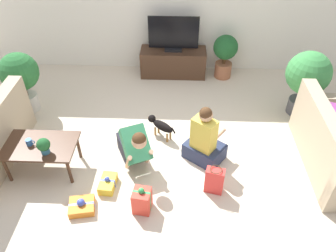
{
  "coord_description": "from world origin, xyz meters",
  "views": [
    {
      "loc": [
        0.26,
        -3.37,
        3.39
      ],
      "look_at": [
        0.12,
        0.15,
        0.45
      ],
      "focal_mm": 35.0,
      "sensor_mm": 36.0,
      "label": 1
    }
  ],
  "objects_px": {
    "person_kneeling": "(134,146)",
    "tabletop_plant": "(44,146)",
    "dog": "(160,125)",
    "gift_box_a": "(108,183)",
    "tv_console": "(173,62)",
    "gift_box_c": "(82,206)",
    "tv": "(173,36)",
    "mug": "(29,142)",
    "potted_plant_corner_right": "(307,76)",
    "gift_box_b": "(142,200)",
    "coffee_table": "(41,148)",
    "sofa_right": "(336,147)",
    "potted_plant_corner_left": "(20,76)",
    "person_sitting": "(205,141)",
    "potted_plant_back_right": "(225,53)",
    "gift_bag_a": "(214,180)"
  },
  "relations": [
    {
      "from": "potted_plant_corner_right",
      "to": "potted_plant_back_right",
      "type": "xyz_separation_m",
      "value": [
        -1.16,
        1.12,
        -0.19
      ]
    },
    {
      "from": "gift_box_a",
      "to": "gift_box_c",
      "type": "relative_size",
      "value": 0.96
    },
    {
      "from": "dog",
      "to": "tabletop_plant",
      "type": "bearing_deg",
      "value": -20.39
    },
    {
      "from": "potted_plant_corner_left",
      "to": "potted_plant_back_right",
      "type": "distance_m",
      "value": 3.6
    },
    {
      "from": "sofa_right",
      "to": "gift_box_a",
      "type": "xyz_separation_m",
      "value": [
        -3.07,
        -0.54,
        -0.25
      ]
    },
    {
      "from": "potted_plant_back_right",
      "to": "tv_console",
      "type": "bearing_deg",
      "value": 177.06
    },
    {
      "from": "tv_console",
      "to": "potted_plant_corner_right",
      "type": "height_order",
      "value": "potted_plant_corner_right"
    },
    {
      "from": "coffee_table",
      "to": "dog",
      "type": "relative_size",
      "value": 2.14
    },
    {
      "from": "dog",
      "to": "tv",
      "type": "bearing_deg",
      "value": -146.77
    },
    {
      "from": "coffee_table",
      "to": "gift_box_b",
      "type": "distance_m",
      "value": 1.55
    },
    {
      "from": "gift_box_c",
      "to": "tabletop_plant",
      "type": "relative_size",
      "value": 1.57
    },
    {
      "from": "person_sitting",
      "to": "gift_box_c",
      "type": "height_order",
      "value": "person_sitting"
    },
    {
      "from": "tv_console",
      "to": "gift_box_c",
      "type": "height_order",
      "value": "tv_console"
    },
    {
      "from": "potted_plant_corner_left",
      "to": "tabletop_plant",
      "type": "distance_m",
      "value": 1.73
    },
    {
      "from": "dog",
      "to": "gift_box_a",
      "type": "bearing_deg",
      "value": 6.19
    },
    {
      "from": "coffee_table",
      "to": "potted_plant_back_right",
      "type": "height_order",
      "value": "potted_plant_back_right"
    },
    {
      "from": "person_sitting",
      "to": "tv_console",
      "type": "bearing_deg",
      "value": -41.49
    },
    {
      "from": "potted_plant_back_right",
      "to": "person_kneeling",
      "type": "xyz_separation_m",
      "value": [
        -1.44,
        -2.42,
        -0.17
      ]
    },
    {
      "from": "potted_plant_back_right",
      "to": "gift_box_a",
      "type": "height_order",
      "value": "potted_plant_back_right"
    },
    {
      "from": "potted_plant_corner_left",
      "to": "coffee_table",
      "type": "bearing_deg",
      "value": -61.74
    },
    {
      "from": "potted_plant_back_right",
      "to": "gift_box_b",
      "type": "xyz_separation_m",
      "value": [
        -1.26,
        -3.19,
        -0.34
      ]
    },
    {
      "from": "tv",
      "to": "tabletop_plant",
      "type": "bearing_deg",
      "value": -119.46
    },
    {
      "from": "tv_console",
      "to": "gift_box_c",
      "type": "distance_m",
      "value": 3.44
    },
    {
      "from": "potted_plant_corner_right",
      "to": "gift_bag_a",
      "type": "height_order",
      "value": "potted_plant_corner_right"
    },
    {
      "from": "sofa_right",
      "to": "gift_box_b",
      "type": "height_order",
      "value": "sofa_right"
    },
    {
      "from": "potted_plant_corner_right",
      "to": "gift_box_a",
      "type": "distance_m",
      "value": 3.46
    },
    {
      "from": "coffee_table",
      "to": "potted_plant_corner_right",
      "type": "distance_m",
      "value": 4.1
    },
    {
      "from": "coffee_table",
      "to": "tabletop_plant",
      "type": "distance_m",
      "value": 0.26
    },
    {
      "from": "tabletop_plant",
      "to": "potted_plant_corner_left",
      "type": "bearing_deg",
      "value": 119.84
    },
    {
      "from": "gift_box_b",
      "to": "potted_plant_back_right",
      "type": "bearing_deg",
      "value": 68.44
    },
    {
      "from": "tv_console",
      "to": "tabletop_plant",
      "type": "xyz_separation_m",
      "value": [
        -1.56,
        -2.76,
        0.31
      ]
    },
    {
      "from": "dog",
      "to": "mug",
      "type": "distance_m",
      "value": 1.85
    },
    {
      "from": "potted_plant_corner_right",
      "to": "potted_plant_corner_left",
      "type": "height_order",
      "value": "potted_plant_corner_right"
    },
    {
      "from": "potted_plant_corner_right",
      "to": "tabletop_plant",
      "type": "relative_size",
      "value": 4.95
    },
    {
      "from": "tv",
      "to": "potted_plant_back_right",
      "type": "bearing_deg",
      "value": -2.94
    },
    {
      "from": "potted_plant_corner_right",
      "to": "gift_box_b",
      "type": "xyz_separation_m",
      "value": [
        -2.43,
        -2.07,
        -0.54
      ]
    },
    {
      "from": "sofa_right",
      "to": "gift_box_c",
      "type": "relative_size",
      "value": 4.86
    },
    {
      "from": "coffee_table",
      "to": "tabletop_plant",
      "type": "xyz_separation_m",
      "value": [
        0.13,
        -0.14,
        0.17
      ]
    },
    {
      "from": "tv_console",
      "to": "person_kneeling",
      "type": "distance_m",
      "value": 2.51
    },
    {
      "from": "gift_box_b",
      "to": "person_sitting",
      "type": "bearing_deg",
      "value": 49.33
    },
    {
      "from": "tv_console",
      "to": "dog",
      "type": "distance_m",
      "value": 1.88
    },
    {
      "from": "person_sitting",
      "to": "dog",
      "type": "bearing_deg",
      "value": 0.86
    },
    {
      "from": "coffee_table",
      "to": "potted_plant_corner_right",
      "type": "xyz_separation_m",
      "value": [
        3.82,
        1.45,
        0.3
      ]
    },
    {
      "from": "sofa_right",
      "to": "gift_bag_a",
      "type": "relative_size",
      "value": 4.22
    },
    {
      "from": "potted_plant_corner_left",
      "to": "gift_box_c",
      "type": "bearing_deg",
      "value": -55.55
    },
    {
      "from": "person_kneeling",
      "to": "tabletop_plant",
      "type": "distance_m",
      "value": 1.15
    },
    {
      "from": "gift_box_a",
      "to": "gift_bag_a",
      "type": "xyz_separation_m",
      "value": [
        1.38,
        -0.01,
        0.13
      ]
    },
    {
      "from": "sofa_right",
      "to": "person_sitting",
      "type": "distance_m",
      "value": 1.79
    },
    {
      "from": "dog",
      "to": "gift_box_a",
      "type": "height_order",
      "value": "dog"
    },
    {
      "from": "tv",
      "to": "mug",
      "type": "relative_size",
      "value": 7.74
    }
  ]
}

